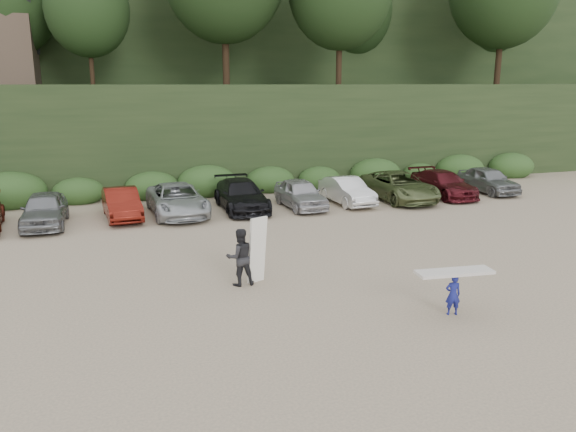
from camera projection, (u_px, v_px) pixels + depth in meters
name	position (u px, v px, depth m)	size (l,w,h in m)	color
ground	(261.00, 281.00, 17.64)	(120.00, 120.00, 0.00)	tan
hillside_backdrop	(145.00, 22.00, 48.19)	(90.00, 41.50, 28.00)	black
parked_cars	(172.00, 201.00, 26.18)	(36.83, 5.66, 1.63)	#A8A8AD
child_surfer	(454.00, 285.00, 14.92)	(2.13, 0.79, 1.25)	navy
adult_surfer	(242.00, 256.00, 17.15)	(1.34, 0.72, 2.11)	black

